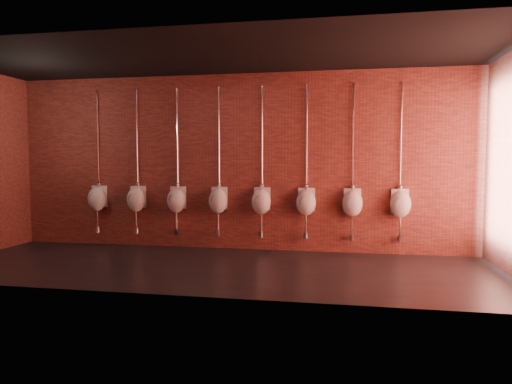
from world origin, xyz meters
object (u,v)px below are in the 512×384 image
urinal_2 (176,199)px  urinal_6 (352,202)px  urinal_3 (218,200)px  urinal_0 (97,198)px  urinal_5 (306,201)px  urinal_1 (136,199)px  urinal_7 (400,203)px  urinal_4 (261,201)px

urinal_2 → urinal_6: size_ratio=1.00×
urinal_3 → urinal_6: bearing=0.0°
urinal_0 → urinal_5: bearing=0.0°
urinal_1 → urinal_5: same height
urinal_2 → urinal_7: same height
urinal_1 → urinal_4: bearing=0.0°
urinal_3 → urinal_5: (1.60, 0.00, 0.00)m
urinal_5 → urinal_2: bearing=180.0°
urinal_6 → urinal_7: (0.80, 0.00, 0.00)m
urinal_1 → urinal_4: size_ratio=1.00×
urinal_0 → urinal_6: (4.81, 0.00, 0.00)m
urinal_7 → urinal_6: bearing=180.0°
urinal_6 → urinal_4: bearing=180.0°
urinal_2 → urinal_3: (0.80, 0.00, 0.00)m
urinal_3 → urinal_4: bearing=0.0°
urinal_3 → urinal_4: same height
urinal_2 → urinal_7: size_ratio=1.00×
urinal_1 → urinal_3: (1.60, 0.00, 0.00)m
urinal_1 → urinal_0: bearing=180.0°
urinal_0 → urinal_7: size_ratio=1.00×
urinal_0 → urinal_3: same height
urinal_0 → urinal_6: same height
urinal_3 → urinal_4: (0.80, 0.00, 0.00)m
urinal_2 → urinal_6: (3.20, 0.00, 0.00)m
urinal_1 → urinal_7: (4.81, 0.00, 0.00)m
urinal_3 → urinal_4: 0.80m
urinal_2 → urinal_4: (1.60, 0.00, 0.00)m
urinal_3 → urinal_6: size_ratio=1.00×
urinal_2 → urinal_6: bearing=0.0°
urinal_6 → urinal_7: size_ratio=1.00×
urinal_0 → urinal_2: bearing=0.0°
urinal_5 → urinal_6: 0.80m
urinal_0 → urinal_7: (5.61, 0.00, 0.00)m
urinal_5 → urinal_4: bearing=180.0°
urinal_0 → urinal_1: 0.80m
urinal_0 → urinal_3: size_ratio=1.00×
urinal_3 → urinal_1: bearing=180.0°
urinal_6 → urinal_3: bearing=180.0°
urinal_0 → urinal_4: same height
urinal_0 → urinal_2: same height
urinal_0 → urinal_7: bearing=0.0°
urinal_1 → urinal_6: bearing=0.0°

